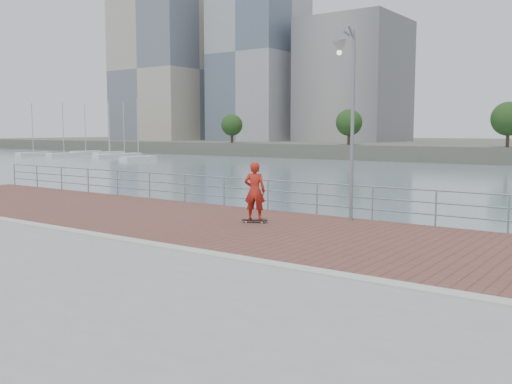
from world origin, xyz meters
The scene contains 9 objects.
water centered at (0.00, 0.00, -2.00)m, with size 400.00×400.00×0.00m, color slate.
seawall centered at (0.00, -5.00, -1.00)m, with size 40.00×24.00×2.00m, color gray.
brick_lane centered at (0.00, 3.60, 0.01)m, with size 40.00×6.80×0.02m, color brown.
curb centered at (0.00, 0.00, 0.03)m, with size 40.00×0.40×0.06m, color #B7B5AD.
guardrail centered at (0.00, 7.00, 0.69)m, with size 39.06×0.06×1.13m.
street_lamp centered at (0.51, 6.07, 4.13)m, with size 0.42×1.23×5.82m.
skateboard centered at (-1.73, 4.32, 0.09)m, with size 0.81×0.50×0.09m.
skateboarder centered at (-1.73, 4.32, 1.02)m, with size 0.66×0.44×1.82m, color #B12317.
marina centered at (-79.47, 59.49, -1.54)m, with size 31.34×17.58×10.20m.
Camera 1 is at (8.65, -9.96, 2.90)m, focal length 40.00 mm.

